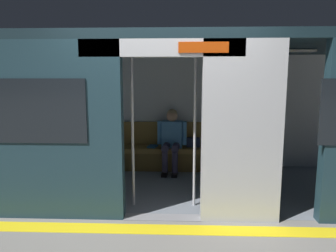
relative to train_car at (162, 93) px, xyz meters
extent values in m
plane|color=gray|center=(-0.06, 1.13, -1.50)|extent=(60.00, 60.00, 0.00)
cube|color=yellow|center=(-0.06, 1.43, -1.49)|extent=(8.00, 0.24, 0.01)
cube|color=silver|center=(-1.01, 1.15, -0.41)|extent=(0.94, 0.12, 2.17)
cube|color=black|center=(-1.01, 1.16, -0.15)|extent=(0.52, 0.02, 0.55)
cube|color=#1E3842|center=(1.77, 1.13, -0.41)|extent=(2.73, 0.16, 2.17)
cube|color=black|center=(1.37, 1.22, -0.15)|extent=(1.10, 0.02, 0.76)
cube|color=silver|center=(-0.06, 1.13, 0.57)|extent=(1.89, 0.16, 0.20)
cube|color=#BF3F0C|center=(-0.53, 1.22, 0.57)|extent=(0.56, 0.02, 0.12)
cube|color=#15272E|center=(-0.06, -0.08, 0.73)|extent=(6.40, 2.58, 0.12)
cube|color=slate|center=(-0.06, -0.08, -1.49)|extent=(6.08, 2.42, 0.01)
cube|color=silver|center=(-0.06, -1.29, -0.41)|extent=(6.08, 0.10, 2.17)
cube|color=olive|center=(-0.06, -1.23, -0.84)|extent=(3.52, 0.06, 0.45)
cube|color=white|center=(-0.06, -0.08, 0.64)|extent=(4.48, 0.16, 0.03)
cube|color=gray|center=(-0.06, 1.13, -1.49)|extent=(0.94, 0.19, 0.01)
cube|color=olive|center=(-0.06, -1.01, -1.11)|extent=(2.73, 0.44, 0.09)
cube|color=brown|center=(-0.06, -0.81, -1.33)|extent=(2.73, 0.04, 0.34)
cube|color=#4C8CC6|center=(-0.13, -0.99, -0.82)|extent=(0.40, 0.25, 0.50)
sphere|color=tan|center=(-0.13, -0.99, -0.47)|extent=(0.21, 0.21, 0.21)
sphere|color=#997F59|center=(-0.13, -1.00, -0.43)|extent=(0.19, 0.19, 0.19)
cylinder|color=#4C8CC6|center=(-0.36, -0.95, -0.79)|extent=(0.08, 0.08, 0.44)
cylinder|color=#4C8CC6|center=(0.11, -0.98, -0.79)|extent=(0.08, 0.08, 0.44)
cylinder|color=#38334C|center=(-0.20, -0.79, -1.02)|extent=(0.16, 0.41, 0.14)
cylinder|color=#38334C|center=(-0.02, -0.80, -1.02)|extent=(0.16, 0.41, 0.14)
cylinder|color=#38334C|center=(-0.19, -0.59, -1.26)|extent=(0.10, 0.10, 0.39)
cylinder|color=#38334C|center=(-0.01, -0.60, -1.26)|extent=(0.10, 0.10, 0.39)
cube|color=black|center=(-0.19, -0.54, -1.47)|extent=(0.12, 0.23, 0.06)
cube|color=black|center=(-0.01, -0.55, -1.47)|extent=(0.12, 0.23, 0.06)
cube|color=#262D4C|center=(-0.53, -1.04, -0.98)|extent=(0.26, 0.14, 0.17)
cube|color=#1A2035|center=(-0.53, -0.96, -0.99)|extent=(0.02, 0.01, 0.14)
cube|color=#26598C|center=(0.25, -0.98, -1.05)|extent=(0.20, 0.25, 0.03)
cylinder|color=silver|center=(0.35, 0.75, -0.42)|extent=(0.04, 0.04, 2.15)
cylinder|color=silver|center=(-0.47, 0.73, -0.42)|extent=(0.04, 0.04, 2.15)
camera|label=1|loc=(-0.28, 4.76, 0.22)|focal=33.03mm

